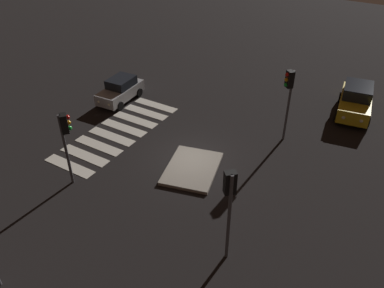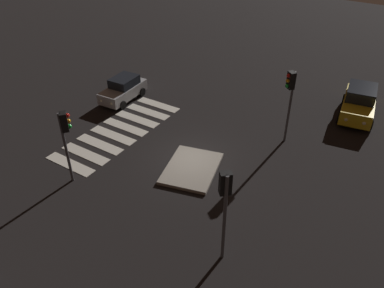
{
  "view_description": "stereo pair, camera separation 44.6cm",
  "coord_description": "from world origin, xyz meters",
  "px_view_note": "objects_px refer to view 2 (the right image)",
  "views": [
    {
      "loc": [
        14.89,
        9.01,
        12.85
      ],
      "look_at": [
        0.0,
        0.0,
        1.0
      ],
      "focal_mm": 36.28,
      "sensor_mm": 36.0,
      "label": 1
    },
    {
      "loc": [
        14.65,
        9.39,
        12.85
      ],
      "look_at": [
        0.0,
        0.0,
        1.0
      ],
      "focal_mm": 36.28,
      "sensor_mm": 36.0,
      "label": 2
    }
  ],
  "objects_px": {
    "traffic_island": "(192,168)",
    "traffic_light_west": "(290,90)",
    "car_yellow": "(359,102)",
    "car_silver": "(123,89)",
    "traffic_light_north": "(225,195)",
    "traffic_light_east": "(65,130)"
  },
  "relations": [
    {
      "from": "traffic_island",
      "to": "traffic_light_west",
      "type": "height_order",
      "value": "traffic_light_west"
    },
    {
      "from": "traffic_island",
      "to": "car_yellow",
      "type": "bearing_deg",
      "value": 150.88
    },
    {
      "from": "car_silver",
      "to": "traffic_light_north",
      "type": "bearing_deg",
      "value": 52.7
    },
    {
      "from": "car_yellow",
      "to": "traffic_light_east",
      "type": "bearing_deg",
      "value": -44.01
    },
    {
      "from": "traffic_island",
      "to": "traffic_light_east",
      "type": "xyz_separation_m",
      "value": [
        3.95,
        -4.62,
        2.92
      ]
    },
    {
      "from": "car_silver",
      "to": "traffic_light_east",
      "type": "bearing_deg",
      "value": 21.27
    },
    {
      "from": "car_silver",
      "to": "traffic_light_west",
      "type": "height_order",
      "value": "traffic_light_west"
    },
    {
      "from": "traffic_island",
      "to": "car_silver",
      "type": "relative_size",
      "value": 1.06
    },
    {
      "from": "car_yellow",
      "to": "traffic_light_east",
      "type": "relative_size",
      "value": 1.17
    },
    {
      "from": "traffic_light_east",
      "to": "traffic_island",
      "type": "bearing_deg",
      "value": -8.85
    },
    {
      "from": "traffic_light_west",
      "to": "traffic_light_east",
      "type": "bearing_deg",
      "value": -1.0
    },
    {
      "from": "traffic_light_east",
      "to": "traffic_light_north",
      "type": "bearing_deg",
      "value": -50.48
    },
    {
      "from": "traffic_island",
      "to": "traffic_light_east",
      "type": "distance_m",
      "value": 6.74
    },
    {
      "from": "traffic_island",
      "to": "traffic_light_north",
      "type": "distance_m",
      "value": 6.61
    },
    {
      "from": "traffic_island",
      "to": "car_silver",
      "type": "height_order",
      "value": "car_silver"
    },
    {
      "from": "car_silver",
      "to": "traffic_light_north",
      "type": "height_order",
      "value": "traffic_light_north"
    },
    {
      "from": "traffic_light_north",
      "to": "traffic_light_east",
      "type": "distance_m",
      "value": 8.72
    },
    {
      "from": "traffic_island",
      "to": "traffic_light_north",
      "type": "bearing_deg",
      "value": 44.93
    },
    {
      "from": "car_silver",
      "to": "traffic_light_west",
      "type": "distance_m",
      "value": 11.77
    },
    {
      "from": "car_yellow",
      "to": "traffic_light_north",
      "type": "relative_size",
      "value": 1.09
    },
    {
      "from": "traffic_island",
      "to": "car_silver",
      "type": "bearing_deg",
      "value": -116.82
    },
    {
      "from": "car_silver",
      "to": "traffic_light_east",
      "type": "height_order",
      "value": "traffic_light_east"
    }
  ]
}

